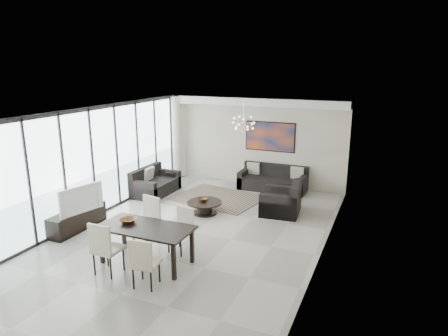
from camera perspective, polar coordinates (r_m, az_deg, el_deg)
The scene contains 20 objects.
room_shell at distance 9.09m, azimuth -1.80°, elevation -1.34°, with size 6.00×9.00×2.90m.
window_wall at distance 10.86m, azimuth -17.90°, elevation 0.71°, with size 0.37×8.95×2.90m.
soffit at distance 12.96m, azimuth 4.37°, elevation 9.40°, with size 5.98×0.40×0.26m, color white.
painting at distance 13.12m, azimuth 6.59°, elevation 4.47°, with size 1.68×0.04×0.98m, color #C64E1B.
chandelier at distance 11.22m, azimuth 2.80°, elevation 6.44°, with size 0.66×0.66×0.71m.
rug at distance 12.16m, azimuth -0.77°, elevation -4.26°, with size 2.49×1.91×0.01m, color black.
coffee_table at distance 10.91m, azimuth -2.79°, elevation -5.54°, with size 0.95×0.95×0.33m.
bowl_coffee at distance 10.90m, azimuth -3.01°, elevation -4.53°, with size 0.25×0.25×0.08m, color brown.
sofa_main at distance 12.99m, azimuth 7.02°, elevation -1.93°, with size 2.15×0.88×0.78m.
loveseat at distance 12.70m, azimuth -9.89°, elevation -2.38°, with size 0.92×1.63×0.81m.
armchair at distance 10.97m, azimuth 8.32°, elevation -4.93°, with size 1.10×1.14×0.89m.
side_table at distance 13.13m, azimuth -7.45°, elevation -1.30°, with size 0.40×0.40×0.55m.
tv_console at distance 10.51m, azimuth -20.23°, elevation -6.91°, with size 0.45×1.61×0.50m, color black.
television at distance 10.17m, azimuth -20.08°, elevation -4.11°, with size 1.16×0.15×0.67m, color gray.
dining_table at distance 8.27m, azimuth -11.08°, elevation -8.78°, with size 1.89×0.95×0.79m.
dining_chair_sw at distance 8.02m, azimuth -16.77°, elevation -10.54°, with size 0.50×0.50×1.08m.
dining_chair_se at distance 7.45m, azimuth -11.46°, elevation -12.78°, with size 0.50×0.50×0.97m.
dining_chair_nw at distance 9.18m, azimuth -10.70°, elevation -6.88°, with size 0.59×0.59×1.08m.
dining_chair_ne at distance 8.74m, azimuth -5.94°, elevation -8.30°, with size 0.53×0.53×0.97m.
bowl_dining at distance 8.52m, azimuth -13.55°, elevation -7.28°, with size 0.33×0.33×0.08m, color brown.
Camera 1 is at (4.14, -7.92, 3.96)m, focal length 32.00 mm.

